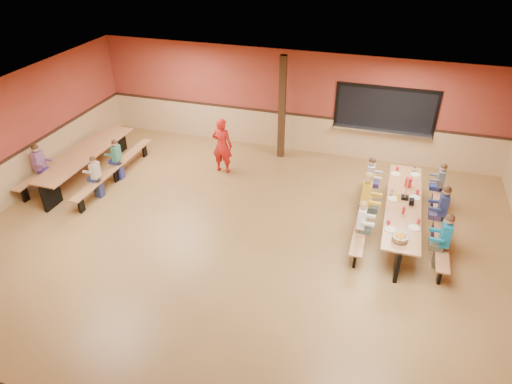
% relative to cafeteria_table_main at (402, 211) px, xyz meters
% --- Properties ---
extents(ground, '(12.00, 12.00, 0.00)m').
position_rel_cafeteria_table_main_xyz_m(ground, '(-3.34, -1.59, -0.53)').
color(ground, brown).
rests_on(ground, ground).
extents(room_envelope, '(12.04, 10.04, 3.02)m').
position_rel_cafeteria_table_main_xyz_m(room_envelope, '(-3.34, -1.59, 0.16)').
color(room_envelope, '#94392B').
rests_on(room_envelope, ground).
extents(kitchen_pass_through, '(2.78, 0.28, 1.38)m').
position_rel_cafeteria_table_main_xyz_m(kitchen_pass_through, '(-0.74, 3.37, 0.96)').
color(kitchen_pass_through, black).
rests_on(kitchen_pass_through, ground).
extents(structural_post, '(0.18, 0.18, 3.00)m').
position_rel_cafeteria_table_main_xyz_m(structural_post, '(-3.54, 2.81, 0.97)').
color(structural_post, black).
rests_on(structural_post, ground).
extents(cafeteria_table_main, '(1.91, 3.70, 0.74)m').
position_rel_cafeteria_table_main_xyz_m(cafeteria_table_main, '(0.00, 0.00, 0.00)').
color(cafeteria_table_main, '#A06A3F').
rests_on(cafeteria_table_main, ground).
extents(cafeteria_table_second, '(1.91, 3.70, 0.74)m').
position_rel_cafeteria_table_main_xyz_m(cafeteria_table_second, '(-8.24, 0.03, 0.00)').
color(cafeteria_table_second, '#A06A3F').
rests_on(cafeteria_table_second, ground).
extents(seated_child_white_left, '(0.35, 0.29, 1.17)m').
position_rel_cafeteria_table_main_xyz_m(seated_child_white_left, '(-0.83, -0.92, 0.06)').
color(seated_child_white_left, white).
rests_on(seated_child_white_left, ground).
extents(seated_adult_yellow, '(0.45, 0.36, 1.37)m').
position_rel_cafeteria_table_main_xyz_m(seated_adult_yellow, '(-0.83, -0.05, 0.16)').
color(seated_adult_yellow, gold).
rests_on(seated_adult_yellow, ground).
extents(seated_child_grey_left, '(0.36, 0.30, 1.20)m').
position_rel_cafeteria_table_main_xyz_m(seated_child_grey_left, '(-0.83, 1.07, 0.07)').
color(seated_child_grey_left, '#B8B8B8').
rests_on(seated_child_grey_left, ground).
extents(seated_child_teal_right, '(0.40, 0.32, 1.26)m').
position_rel_cafeteria_table_main_xyz_m(seated_child_teal_right, '(0.82, -1.05, 0.11)').
color(seated_child_teal_right, '#0F6384').
rests_on(seated_child_teal_right, ground).
extents(seated_child_navy_right, '(0.39, 0.32, 1.25)m').
position_rel_cafeteria_table_main_xyz_m(seated_child_navy_right, '(0.82, 0.07, 0.10)').
color(seated_child_navy_right, navy).
rests_on(seated_child_navy_right, ground).
extents(seated_child_char_right, '(0.34, 0.28, 1.14)m').
position_rel_cafeteria_table_main_xyz_m(seated_child_char_right, '(0.82, 1.36, 0.05)').
color(seated_child_char_right, '#555960').
rests_on(seated_child_char_right, ground).
extents(seated_child_purple_sec, '(0.38, 0.31, 1.23)m').
position_rel_cafeteria_table_main_xyz_m(seated_child_purple_sec, '(-9.06, -0.80, 0.09)').
color(seated_child_purple_sec, '#7F507B').
rests_on(seated_child_purple_sec, ground).
extents(seated_child_green_sec, '(0.33, 0.27, 1.14)m').
position_rel_cafeteria_table_main_xyz_m(seated_child_green_sec, '(-7.41, 0.21, 0.04)').
color(seated_child_green_sec, '#337762').
rests_on(seated_child_green_sec, ground).
extents(seated_child_tan_sec, '(0.33, 0.27, 1.12)m').
position_rel_cafeteria_table_main_xyz_m(seated_child_tan_sec, '(-7.41, -0.76, 0.04)').
color(seated_child_tan_sec, '#B0A78F').
rests_on(seated_child_tan_sec, ground).
extents(standing_woman, '(0.59, 0.39, 1.59)m').
position_rel_cafeteria_table_main_xyz_m(standing_woman, '(-4.86, 1.43, 0.27)').
color(standing_woman, red).
rests_on(standing_woman, ground).
extents(punch_pitcher, '(0.16, 0.16, 0.22)m').
position_rel_cafeteria_table_main_xyz_m(punch_pitcher, '(0.06, 0.78, 0.32)').
color(punch_pitcher, red).
rests_on(punch_pitcher, cafeteria_table_main).
extents(chip_bowl, '(0.32, 0.32, 0.15)m').
position_rel_cafeteria_table_main_xyz_m(chip_bowl, '(-0.03, -1.43, 0.29)').
color(chip_bowl, orange).
rests_on(chip_bowl, cafeteria_table_main).
extents(napkin_dispenser, '(0.10, 0.14, 0.13)m').
position_rel_cafeteria_table_main_xyz_m(napkin_dispenser, '(0.16, 0.00, 0.28)').
color(napkin_dispenser, black).
rests_on(napkin_dispenser, cafeteria_table_main).
extents(condiment_mustard, '(0.06, 0.06, 0.17)m').
position_rel_cafeteria_table_main_xyz_m(condiment_mustard, '(-0.13, 0.12, 0.30)').
color(condiment_mustard, yellow).
rests_on(condiment_mustard, cafeteria_table_main).
extents(condiment_ketchup, '(0.06, 0.06, 0.17)m').
position_rel_cafeteria_table_main_xyz_m(condiment_ketchup, '(-0.00, -0.42, 0.30)').
color(condiment_ketchup, '#B2140F').
rests_on(condiment_ketchup, cafeteria_table_main).
extents(table_paddle, '(0.16, 0.16, 0.56)m').
position_rel_cafeteria_table_main_xyz_m(table_paddle, '(0.01, 0.20, 0.35)').
color(table_paddle, black).
rests_on(table_paddle, cafeteria_table_main).
extents(place_settings, '(0.65, 3.30, 0.11)m').
position_rel_cafeteria_table_main_xyz_m(place_settings, '(-0.00, 0.00, 0.27)').
color(place_settings, beige).
rests_on(place_settings, cafeteria_table_main).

